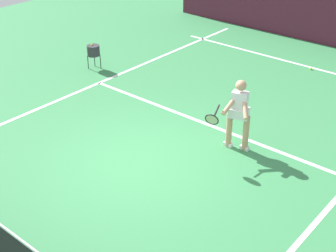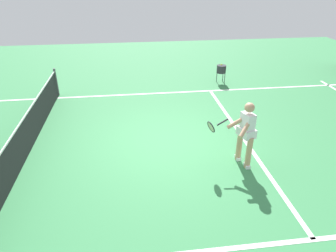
# 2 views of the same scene
# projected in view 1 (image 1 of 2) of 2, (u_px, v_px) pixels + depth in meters

# --- Properties ---
(ground_plane) EXTENTS (24.23, 24.23, 0.00)m
(ground_plane) POSITION_uv_depth(u_px,v_px,m) (143.00, 161.00, 9.87)
(ground_plane) COLOR #38844C
(court_back_wall) EXTENTS (12.05, 0.24, 1.82)m
(court_back_wall) POSITION_uv_depth(u_px,v_px,m) (334.00, 18.00, 15.46)
(court_back_wall) COLOR #561E33
(court_back_wall) RESTS_ON ground
(baseline_marking) EXTENTS (8.05, 0.10, 0.01)m
(baseline_marking) POSITION_uv_depth(u_px,v_px,m) (299.00, 64.00, 14.43)
(baseline_marking) COLOR white
(baseline_marking) RESTS_ON ground
(service_line_marking) EXTENTS (7.05, 0.10, 0.01)m
(service_line_marking) POSITION_uv_depth(u_px,v_px,m) (204.00, 123.00, 11.26)
(service_line_marking) COLOR white
(service_line_marking) RESTS_ON ground
(sideline_left_marking) EXTENTS (0.10, 16.64, 0.01)m
(sideline_left_marking) POSITION_uv_depth(u_px,v_px,m) (303.00, 237.00, 7.88)
(sideline_left_marking) COLOR white
(sideline_left_marking) RESTS_ON ground
(sideline_right_marking) EXTENTS (0.10, 16.64, 0.01)m
(sideline_right_marking) POSITION_uv_depth(u_px,v_px,m) (36.00, 110.00, 11.85)
(sideline_right_marking) COLOR white
(sideline_right_marking) RESTS_ON ground
(tennis_player) EXTENTS (0.65, 1.08, 1.55)m
(tennis_player) POSITION_uv_depth(u_px,v_px,m) (238.00, 113.00, 9.88)
(tennis_player) COLOR tan
(tennis_player) RESTS_ON ground
(tennis_ball_near) EXTENTS (0.07, 0.07, 0.07)m
(tennis_ball_near) POSITION_uv_depth(u_px,v_px,m) (311.00, 69.00, 14.05)
(tennis_ball_near) COLOR #D1E533
(tennis_ball_near) RESTS_ON ground
(ball_hopper) EXTENTS (0.36, 0.36, 0.74)m
(ball_hopper) POSITION_uv_depth(u_px,v_px,m) (93.00, 51.00, 13.89)
(ball_hopper) COLOR #333338
(ball_hopper) RESTS_ON ground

